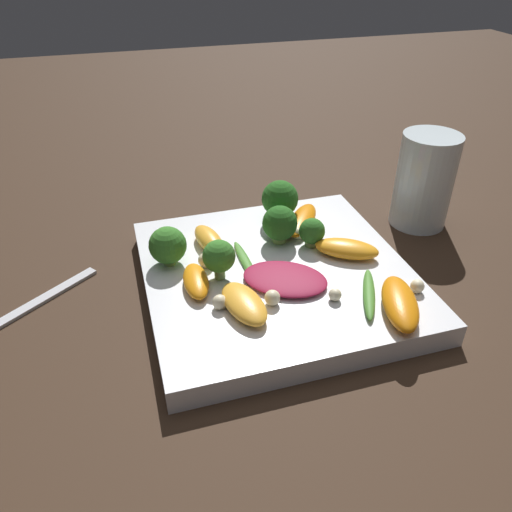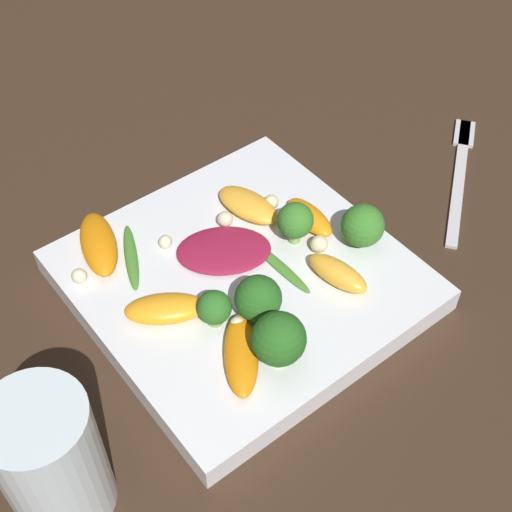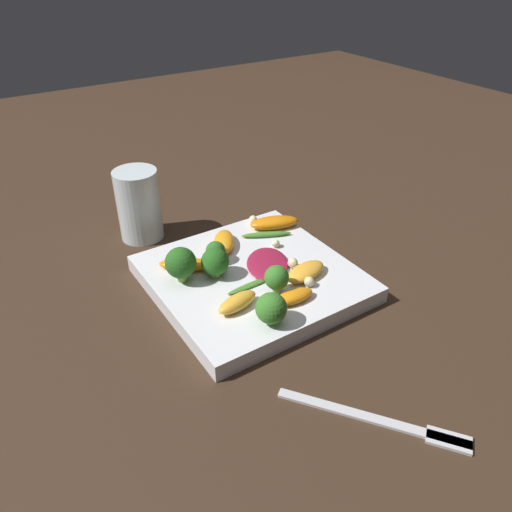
% 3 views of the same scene
% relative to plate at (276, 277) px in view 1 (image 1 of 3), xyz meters
% --- Properties ---
extents(ground_plane, '(2.40, 2.40, 0.00)m').
position_rel_plate_xyz_m(ground_plane, '(0.00, 0.00, -0.01)').
color(ground_plane, '#382619').
extents(plate, '(0.26, 0.26, 0.02)m').
position_rel_plate_xyz_m(plate, '(0.00, 0.00, 0.00)').
color(plate, white).
rests_on(plate, ground_plane).
extents(drinking_glass, '(0.07, 0.07, 0.11)m').
position_rel_plate_xyz_m(drinking_glass, '(-0.08, 0.21, 0.05)').
color(drinking_glass, silver).
rests_on(drinking_glass, ground_plane).
extents(radicchio_leaf_0, '(0.09, 0.10, 0.01)m').
position_rel_plate_xyz_m(radicchio_leaf_0, '(0.03, 0.00, 0.02)').
color(radicchio_leaf_0, maroon).
rests_on(radicchio_leaf_0, plate).
extents(orange_segment_0, '(0.08, 0.06, 0.02)m').
position_rel_plate_xyz_m(orange_segment_0, '(0.10, 0.08, 0.02)').
color(orange_segment_0, orange).
rests_on(orange_segment_0, plate).
extents(orange_segment_1, '(0.08, 0.07, 0.01)m').
position_rel_plate_xyz_m(orange_segment_1, '(-0.07, 0.06, 0.02)').
color(orange_segment_1, orange).
rests_on(orange_segment_1, plate).
extents(orange_segment_2, '(0.06, 0.03, 0.01)m').
position_rel_plate_xyz_m(orange_segment_2, '(0.01, -0.08, 0.02)').
color(orange_segment_2, orange).
rests_on(orange_segment_2, plate).
extents(orange_segment_3, '(0.06, 0.03, 0.02)m').
position_rel_plate_xyz_m(orange_segment_3, '(-0.06, -0.06, 0.02)').
color(orange_segment_3, '#FCAD33').
rests_on(orange_segment_3, plate).
extents(orange_segment_4, '(0.07, 0.04, 0.02)m').
position_rel_plate_xyz_m(orange_segment_4, '(0.06, -0.05, 0.02)').
color(orange_segment_4, '#FCAD33').
rests_on(orange_segment_4, plate).
extents(orange_segment_5, '(0.06, 0.07, 0.02)m').
position_rel_plate_xyz_m(orange_segment_5, '(-0.00, 0.08, 0.02)').
color(orange_segment_5, orange).
rests_on(orange_segment_5, plate).
extents(broccoli_floret_0, '(0.03, 0.03, 0.04)m').
position_rel_plate_xyz_m(broccoli_floret_0, '(-0.00, -0.06, 0.04)').
color(broccoli_floret_0, '#84AD5B').
rests_on(broccoli_floret_0, plate).
extents(broccoli_floret_1, '(0.03, 0.03, 0.03)m').
position_rel_plate_xyz_m(broccoli_floret_1, '(-0.03, 0.05, 0.03)').
color(broccoli_floret_1, '#7A9E51').
rests_on(broccoli_floret_1, plate).
extents(broccoli_floret_2, '(0.04, 0.04, 0.04)m').
position_rel_plate_xyz_m(broccoli_floret_2, '(-0.04, -0.10, 0.03)').
color(broccoli_floret_2, '#7A9E51').
rests_on(broccoli_floret_2, plate).
extents(broccoli_floret_3, '(0.04, 0.04, 0.04)m').
position_rel_plate_xyz_m(broccoli_floret_3, '(-0.05, 0.02, 0.03)').
color(broccoli_floret_3, '#84AD5B').
rests_on(broccoli_floret_3, plate).
extents(broccoli_floret_4, '(0.04, 0.04, 0.05)m').
position_rel_plate_xyz_m(broccoli_floret_4, '(-0.09, 0.03, 0.04)').
color(broccoli_floret_4, '#84AD5B').
rests_on(broccoli_floret_4, plate).
extents(arugula_sprig_0, '(0.08, 0.01, 0.00)m').
position_rel_plate_xyz_m(arugula_sprig_0, '(-0.02, -0.03, 0.01)').
color(arugula_sprig_0, '#47842D').
rests_on(arugula_sprig_0, plate).
extents(arugula_sprig_1, '(0.07, 0.04, 0.01)m').
position_rel_plate_xyz_m(arugula_sprig_1, '(0.07, 0.07, 0.02)').
color(arugula_sprig_1, '#47842D').
rests_on(arugula_sprig_1, plate).
extents(macadamia_nut_0, '(0.01, 0.01, 0.01)m').
position_rel_plate_xyz_m(macadamia_nut_0, '(-0.05, 0.04, 0.02)').
color(macadamia_nut_0, beige).
rests_on(macadamia_nut_0, plate).
extents(macadamia_nut_1, '(0.01, 0.01, 0.01)m').
position_rel_plate_xyz_m(macadamia_nut_1, '(0.06, 0.04, 0.02)').
color(macadamia_nut_1, beige).
rests_on(macadamia_nut_1, plate).
extents(macadamia_nut_2, '(0.01, 0.01, 0.01)m').
position_rel_plate_xyz_m(macadamia_nut_2, '(0.08, 0.11, 0.02)').
color(macadamia_nut_2, beige).
rests_on(macadamia_nut_2, plate).
extents(macadamia_nut_3, '(0.02, 0.02, 0.02)m').
position_rel_plate_xyz_m(macadamia_nut_3, '(-0.02, -0.07, 0.02)').
color(macadamia_nut_3, beige).
rests_on(macadamia_nut_3, plate).
extents(macadamia_nut_4, '(0.01, 0.01, 0.01)m').
position_rel_plate_xyz_m(macadamia_nut_4, '(0.05, -0.02, 0.02)').
color(macadamia_nut_4, beige).
rests_on(macadamia_nut_4, plate).
extents(macadamia_nut_5, '(0.01, 0.01, 0.01)m').
position_rel_plate_xyz_m(macadamia_nut_5, '(0.05, -0.07, 0.02)').
color(macadamia_nut_5, beige).
rests_on(macadamia_nut_5, plate).
extents(macadamia_nut_6, '(0.01, 0.01, 0.01)m').
position_rel_plate_xyz_m(macadamia_nut_6, '(-0.09, 0.06, 0.02)').
color(macadamia_nut_6, beige).
rests_on(macadamia_nut_6, plate).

